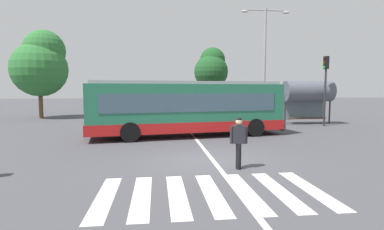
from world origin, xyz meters
The scene contains 14 objects.
ground_plane centered at (0.00, 0.00, 0.00)m, with size 160.00×160.00×0.00m, color #47474C.
city_transit_bus centered at (-0.22, 5.86, 1.59)m, with size 11.17×4.21×3.06m.
pedestrian_crossing_street centered at (0.76, -1.30, 0.97)m, with size 0.58×0.30×1.72m.
parked_car_silver centered at (-3.22, 14.19, 0.77)m, with size 2.04×4.58×1.35m.
parked_car_red centered at (-0.55, 13.97, 0.77)m, with size 1.98×4.55×1.35m.
parked_car_black centered at (2.19, 13.82, 0.77)m, with size 1.94×4.53×1.35m.
parked_car_charcoal centered at (4.97, 14.14, 0.77)m, with size 1.93×4.53×1.35m.
traffic_light_far_corner centered at (10.07, 9.43, 3.32)m, with size 0.33×0.32×4.96m.
bus_stop_shelter centered at (9.41, 10.60, 2.42)m, with size 3.67×1.54×3.25m.
twin_arm_street_lamp centered at (6.67, 12.50, 5.48)m, with size 3.95×0.32×8.96m.
background_tree_left centered at (-12.23, 17.87, 4.92)m, with size 4.89×4.89×7.97m.
background_tree_right centered at (3.43, 18.19, 4.65)m, with size 3.28×3.28×6.71m.
crosswalk_painted_stripes centered at (-0.54, -3.50, 0.00)m, with size 5.72×3.11×0.01m.
lane_center_line centered at (0.15, 2.00, 0.00)m, with size 0.16×24.00×0.01m, color silver.
Camera 1 is at (-1.90, -10.76, 2.61)m, focal length 28.02 mm.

